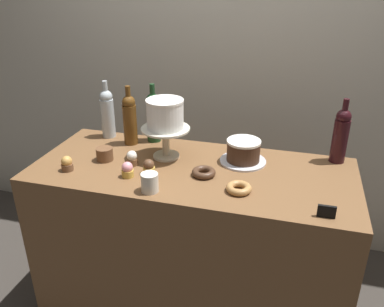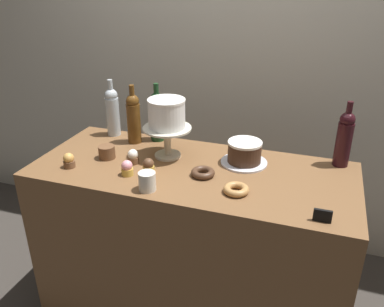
{
  "view_description": "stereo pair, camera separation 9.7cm",
  "coord_description": "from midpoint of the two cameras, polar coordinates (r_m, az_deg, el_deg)",
  "views": [
    {
      "loc": [
        0.46,
        -1.65,
        1.82
      ],
      "look_at": [
        0.0,
        0.0,
        1.02
      ],
      "focal_mm": 37.15,
      "sensor_mm": 36.0,
      "label": 1
    },
    {
      "loc": [
        0.55,
        -1.62,
        1.82
      ],
      "look_at": [
        0.0,
        0.0,
        1.02
      ],
      "focal_mm": 37.15,
      "sensor_mm": 36.0,
      "label": 2
    }
  ],
  "objects": [
    {
      "name": "wine_bottle_green",
      "position": [
        2.2,
        -6.85,
        5.32
      ],
      "size": [
        0.08,
        0.08,
        0.33
      ],
      "color": "#193D1E",
      "rests_on": "display_counter"
    },
    {
      "name": "cupcake_chocolate",
      "position": [
        1.88,
        -7.68,
        -1.97
      ],
      "size": [
        0.06,
        0.06,
        0.07
      ],
      "color": "gold",
      "rests_on": "display_counter"
    },
    {
      "name": "cake_stand_pedestal",
      "position": [
        2.01,
        -5.18,
        2.33
      ],
      "size": [
        0.25,
        0.25,
        0.16
      ],
      "color": "beige",
      "rests_on": "display_counter"
    },
    {
      "name": "wine_bottle_amber",
      "position": [
        2.18,
        -10.2,
        4.92
      ],
      "size": [
        0.08,
        0.08,
        0.33
      ],
      "color": "#5B3814",
      "rests_on": "display_counter"
    },
    {
      "name": "cupcake_vanilla",
      "position": [
        1.98,
        -9.99,
        -0.7
      ],
      "size": [
        0.06,
        0.06,
        0.07
      ],
      "color": "brown",
      "rests_on": "display_counter"
    },
    {
      "name": "silver_serving_platter",
      "position": [
        2.0,
        5.93,
        -1.1
      ],
      "size": [
        0.23,
        0.23,
        0.01
      ],
      "color": "silver",
      "rests_on": "display_counter"
    },
    {
      "name": "donut_maple",
      "position": [
        1.73,
        5.14,
        -5.0
      ],
      "size": [
        0.11,
        0.11,
        0.03
      ],
      "color": "#B27F47",
      "rests_on": "display_counter"
    },
    {
      "name": "cupcake_strawberry",
      "position": [
        1.87,
        -10.72,
        -2.35
      ],
      "size": [
        0.06,
        0.06,
        0.07
      ],
      "color": "gold",
      "rests_on": "display_counter"
    },
    {
      "name": "coffee_cup_ceramic",
      "position": [
        1.73,
        -7.71,
        -4.18
      ],
      "size": [
        0.08,
        0.08,
        0.09
      ],
      "color": "silver",
      "rests_on": "display_counter"
    },
    {
      "name": "back_wall",
      "position": [
        2.64,
        4.32,
        13.64
      ],
      "size": [
        6.0,
        0.05,
        2.6
      ],
      "color": "#BCB7A8",
      "rests_on": "ground_plane"
    },
    {
      "name": "cupcake_caramel",
      "position": [
        2.0,
        -18.85,
        -1.42
      ],
      "size": [
        0.06,
        0.06,
        0.07
      ],
      "color": "brown",
      "rests_on": "display_counter"
    },
    {
      "name": "wine_bottle_dark_red",
      "position": [
        2.05,
        19.31,
        2.56
      ],
      "size": [
        0.08,
        0.08,
        0.33
      ],
      "color": "black",
      "rests_on": "display_counter"
    },
    {
      "name": "price_sign_chalkboard",
      "position": [
        1.62,
        17.13,
        -7.99
      ],
      "size": [
        0.07,
        0.01,
        0.05
      ],
      "color": "black",
      "rests_on": "display_counter"
    },
    {
      "name": "display_counter",
      "position": [
        2.18,
        -1.31,
        -13.21
      ],
      "size": [
        1.56,
        0.66,
        0.94
      ],
      "color": "brown",
      "rests_on": "ground_plane"
    },
    {
      "name": "white_layer_cake",
      "position": [
        1.96,
        -5.32,
        5.66
      ],
      "size": [
        0.19,
        0.19,
        0.15
      ],
      "color": "white",
      "rests_on": "cake_stand_pedestal"
    },
    {
      "name": "cookie_stack",
      "position": [
        2.05,
        -13.76,
        -0.1
      ],
      "size": [
        0.08,
        0.08,
        0.07
      ],
      "color": "brown",
      "rests_on": "display_counter"
    },
    {
      "name": "wine_bottle_clear",
      "position": [
        2.31,
        -13.25,
        5.74
      ],
      "size": [
        0.08,
        0.08,
        0.33
      ],
      "color": "#B2BCC1",
      "rests_on": "display_counter"
    },
    {
      "name": "chocolate_round_cake",
      "position": [
        1.97,
        6.0,
        0.44
      ],
      "size": [
        0.17,
        0.17,
        0.11
      ],
      "color": "#3D2619",
      "rests_on": "silver_serving_platter"
    },
    {
      "name": "donut_chocolate",
      "position": [
        1.86,
        0.2,
        -2.74
      ],
      "size": [
        0.11,
        0.11,
        0.03
      ],
      "color": "#472D1E",
      "rests_on": "display_counter"
    }
  ]
}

